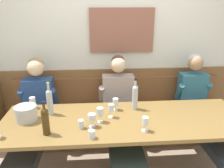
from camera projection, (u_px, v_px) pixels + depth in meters
The scene contains 19 objects.
room_wall_back at pixel (117, 45), 3.12m from camera, with size 6.80×0.12×2.80m.
wood_wainscot_panel at pixel (117, 102), 3.36m from camera, with size 6.80×0.03×1.06m, color brown.
wall_bench at pixel (118, 124), 3.25m from camera, with size 2.99×0.42×0.94m.
dining_table at pixel (125, 124), 2.44m from camera, with size 2.69×0.88×0.76m.
person_right_seat at pixel (34, 117), 2.70m from camera, with size 0.49×1.33×1.29m.
person_left_seat at pixel (121, 116), 2.76m from camera, with size 0.53×1.33×1.31m.
person_center_right_seat at pixel (202, 111), 2.85m from camera, with size 0.47×1.33×1.31m.
ice_bucket at pixel (26, 113), 2.36m from camera, with size 0.23×0.23×0.16m, color #BABFBB.
wine_bottle_amber_mid at pixel (135, 96), 2.58m from camera, with size 0.07×0.07×0.38m.
wine_bottle_green_tall at pixel (45, 120), 2.08m from camera, with size 0.07×0.07×0.34m.
wine_bottle_clear_water at pixel (50, 101), 2.46m from camera, with size 0.07×0.07×0.38m.
wine_glass_left_end at pixel (92, 118), 2.23m from camera, with size 0.08×0.08×0.14m.
wine_glass_mid_left at pixel (32, 101), 2.63m from camera, with size 0.07×0.07×0.14m.
wine_glass_center_front at pixel (100, 112), 2.31m from camera, with size 0.07×0.07×0.16m.
wine_glass_near_bucket at pixel (111, 108), 2.41m from camera, with size 0.06×0.06×0.16m.
wine_glass_mid_right at pixel (115, 103), 2.59m from camera, with size 0.07×0.07×0.14m.
wine_glass_by_bottle at pixel (145, 122), 2.15m from camera, with size 0.07×0.07×0.15m.
water_tumbler_left at pixel (81, 124), 2.22m from camera, with size 0.06×0.06×0.09m, color silver.
water_tumbler_right at pixel (92, 134), 2.05m from camera, with size 0.06×0.06×0.08m, color silver.
Camera 1 is at (-0.31, -2.02, 1.93)m, focal length 35.39 mm.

